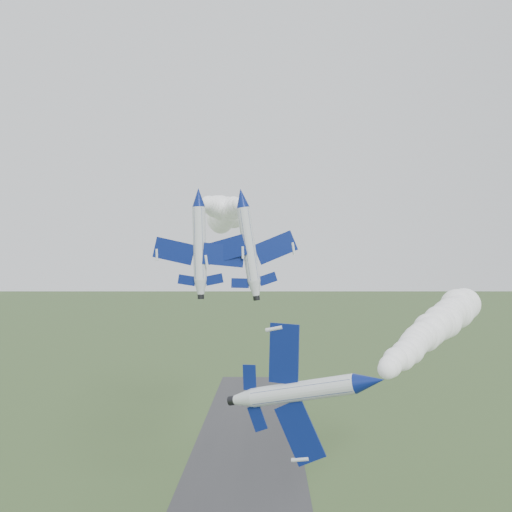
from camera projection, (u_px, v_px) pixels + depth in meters
The scene contains 6 objects.
jet_lead at pixel (370, 382), 45.78m from camera, with size 8.39×13.69×11.61m.
smoke_trail_jet_lead at pixel (438, 325), 74.79m from camera, with size 5.50×57.72×5.50m, color white, non-canonical shape.
jet_pair_left at pixel (198, 197), 67.69m from camera, with size 11.07×13.26×3.27m.
smoke_trail_jet_pair_left at pixel (225, 210), 99.45m from camera, with size 5.85×57.54×5.85m, color white, non-canonical shape.
jet_pair_right at pixel (242, 198), 67.70m from camera, with size 11.28×13.51×3.55m.
smoke_trail_jet_pair_right at pixel (226, 215), 100.27m from camera, with size 5.54×59.06×5.54m, color white, non-canonical shape.
Camera 1 is at (4.66, -49.72, 39.78)m, focal length 40.00 mm.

